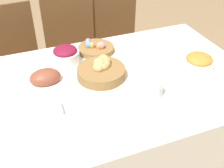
{
  "coord_description": "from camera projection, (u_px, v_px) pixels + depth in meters",
  "views": [
    {
      "loc": [
        -0.43,
        -1.16,
        1.65
      ],
      "look_at": [
        -0.01,
        -0.08,
        0.79
      ],
      "focal_mm": 45.0,
      "sensor_mm": 36.0,
      "label": 1
    }
  ],
  "objects": [
    {
      "name": "ground_plane",
      "position": [
        109.0,
        168.0,
        1.98
      ],
      "size": [
        12.0,
        12.0,
        0.0
      ],
      "primitive_type": "plane",
      "color": "#937551"
    },
    {
      "name": "dining_table",
      "position": [
        109.0,
        131.0,
        1.75
      ],
      "size": [
        1.64,
        1.0,
        0.75
      ],
      "color": "white",
      "rests_on": "ground"
    },
    {
      "name": "chair_far_left",
      "position": [
        15.0,
        62.0,
        2.2
      ],
      "size": [
        0.45,
        0.45,
        0.91
      ],
      "rotation": [
        0.0,
        0.0,
        0.08
      ],
      "color": "brown",
      "rests_on": "ground"
    },
    {
      "name": "chair_far_right",
      "position": [
        118.0,
        43.0,
        2.45
      ],
      "size": [
        0.43,
        0.43,
        0.91
      ],
      "rotation": [
        0.0,
        0.0,
        -0.02
      ],
      "color": "brown",
      "rests_on": "ground"
    },
    {
      "name": "chair_far_center",
      "position": [
        74.0,
        51.0,
        2.34
      ],
      "size": [
        0.44,
        0.44,
        0.91
      ],
      "rotation": [
        0.0,
        0.0,
        -0.05
      ],
      "color": "brown",
      "rests_on": "ground"
    },
    {
      "name": "bread_basket",
      "position": [
        101.0,
        70.0,
        1.56
      ],
      "size": [
        0.27,
        0.27,
        0.1
      ],
      "color": "olive",
      "rests_on": "dining_table"
    },
    {
      "name": "egg_basket",
      "position": [
        96.0,
        48.0,
        1.79
      ],
      "size": [
        0.23,
        0.23,
        0.08
      ],
      "color": "olive",
      "rests_on": "dining_table"
    },
    {
      "name": "ham_platter",
      "position": [
        45.0,
        78.0,
        1.51
      ],
      "size": [
        0.26,
        0.18,
        0.09
      ],
      "color": "white",
      "rests_on": "dining_table"
    },
    {
      "name": "beet_salad_bowl",
      "position": [
        65.0,
        54.0,
        1.68
      ],
      "size": [
        0.17,
        0.17,
        0.1
      ],
      "color": "white",
      "rests_on": "dining_table"
    },
    {
      "name": "carrot_bowl",
      "position": [
        199.0,
        62.0,
        1.62
      ],
      "size": [
        0.18,
        0.18,
        0.09
      ],
      "color": "white",
      "rests_on": "dining_table"
    },
    {
      "name": "dinner_plate",
      "position": [
        119.0,
        123.0,
        1.27
      ],
      "size": [
        0.24,
        0.24,
        0.01
      ],
      "color": "white",
      "rests_on": "dining_table"
    },
    {
      "name": "fork",
      "position": [
        89.0,
        132.0,
        1.23
      ],
      "size": [
        0.02,
        0.19,
        0.0
      ],
      "rotation": [
        0.0,
        0.0,
        0.06
      ],
      "color": "silver",
      "rests_on": "dining_table"
    },
    {
      "name": "knife",
      "position": [
        147.0,
        116.0,
        1.31
      ],
      "size": [
        0.02,
        0.19,
        0.0
      ],
      "rotation": [
        0.0,
        0.0,
        0.06
      ],
      "color": "silver",
      "rests_on": "dining_table"
    },
    {
      "name": "spoon",
      "position": [
        153.0,
        114.0,
        1.32
      ],
      "size": [
        0.02,
        0.19,
        0.0
      ],
      "rotation": [
        0.0,
        0.0,
        -0.06
      ],
      "color": "silver",
      "rests_on": "dining_table"
    },
    {
      "name": "drinking_cup",
      "position": [
        155.0,
        88.0,
        1.42
      ],
      "size": [
        0.08,
        0.08,
        0.08
      ],
      "color": "silver",
      "rests_on": "dining_table"
    },
    {
      "name": "butter_dish",
      "position": [
        47.0,
        111.0,
        1.32
      ],
      "size": [
        0.13,
        0.08,
        0.03
      ],
      "color": "white",
      "rests_on": "dining_table"
    }
  ]
}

